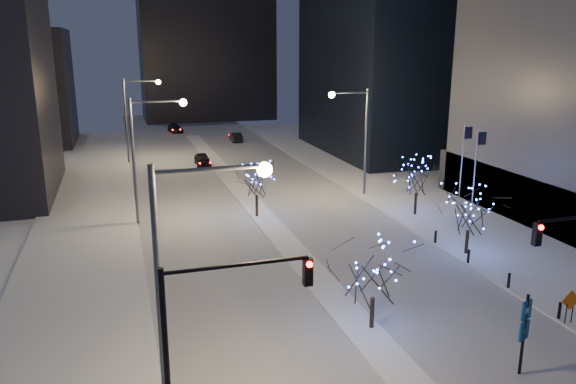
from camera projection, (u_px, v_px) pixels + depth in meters
name	position (u px, v px, depth m)	size (l,w,h in m)	color
road	(240.00, 191.00, 54.96)	(20.00, 130.00, 0.02)	#B2B8C2
median	(252.00, 204.00, 50.32)	(2.00, 80.00, 0.15)	silver
east_sidewalk	(461.00, 221.00, 45.30)	(10.00, 90.00, 0.15)	silver
west_sidewalk	(81.00, 260.00, 37.12)	(8.00, 90.00, 0.15)	silver
filler_west_far	(2.00, 88.00, 77.95)	(18.00, 16.00, 16.00)	black
horizon_block	(204.00, 4.00, 103.98)	(24.00, 14.00, 42.00)	black
street_lamp_w_near	(187.00, 257.00, 20.26)	(4.40, 0.56, 10.00)	#595E66
street_lamp_w_mid	(147.00, 143.00, 43.38)	(4.40, 0.56, 10.00)	#595E66
street_lamp_w_far	(134.00, 109.00, 66.50)	(4.40, 0.56, 10.00)	#595E66
street_lamp_east	(357.00, 128.00, 51.52)	(3.90, 0.56, 10.00)	#595E66
traffic_signal_west	(211.00, 324.00, 18.99)	(5.26, 0.43, 7.00)	black
flagpoles	(468.00, 173.00, 41.08)	(1.35, 2.60, 8.00)	silver
bollards	(488.00, 268.00, 34.56)	(0.16, 12.16, 0.90)	black
car_near	(202.00, 159.00, 66.36)	(1.68, 4.18, 1.42)	black
car_mid	(236.00, 137.00, 82.66)	(1.42, 4.08, 1.34)	black
car_far	(175.00, 128.00, 91.20)	(1.82, 4.48, 1.30)	#222227
holiday_tree_median_near	(374.00, 270.00, 27.45)	(5.05, 5.05, 4.90)	black
holiday_tree_median_far	(256.00, 180.00, 45.65)	(3.57, 3.57, 4.60)	black
holiday_tree_plaza_near	(470.00, 210.00, 37.46)	(4.28, 4.28, 4.87)	black
holiday_tree_plaza_far	(417.00, 176.00, 46.10)	(4.72, 4.72, 5.08)	black
wayfinding_sign	(525.00, 326.00, 23.90)	(0.65, 0.33, 3.77)	black
construction_sign	(570.00, 303.00, 28.39)	(1.10, 0.11, 1.81)	black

